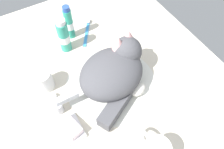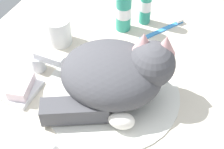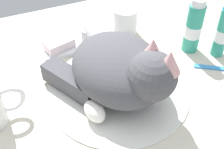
# 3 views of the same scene
# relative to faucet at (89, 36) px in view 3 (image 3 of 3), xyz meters

# --- Properties ---
(ground_plane) EXTENTS (1.10, 0.83, 0.03)m
(ground_plane) POSITION_rel_faucet_xyz_m (0.00, -0.19, -0.04)
(ground_plane) COLOR beige
(sink_basin) EXTENTS (0.32, 0.32, 0.01)m
(sink_basin) POSITION_rel_faucet_xyz_m (0.00, -0.19, -0.02)
(sink_basin) COLOR silver
(sink_basin) RESTS_ON ground_plane
(faucet) EXTENTS (0.13, 0.09, 0.06)m
(faucet) POSITION_rel_faucet_xyz_m (0.00, 0.00, 0.00)
(faucet) COLOR silver
(faucet) RESTS_ON ground_plane
(cat) EXTENTS (0.26, 0.27, 0.16)m
(cat) POSITION_rel_faucet_xyz_m (0.00, -0.20, 0.05)
(cat) COLOR #4C4C51
(cat) RESTS_ON sink_basin
(rinse_cup) EXTENTS (0.07, 0.07, 0.07)m
(rinse_cup) POSITION_rel_faucet_xyz_m (0.11, 0.01, 0.01)
(rinse_cup) COLOR white
(rinse_cup) RESTS_ON ground_plane
(soap_dish) EXTENTS (0.09, 0.06, 0.01)m
(soap_dish) POSITION_rel_faucet_xyz_m (-0.08, 0.00, -0.02)
(soap_dish) COLOR white
(soap_dish) RESTS_ON ground_plane
(soap_bar) EXTENTS (0.08, 0.06, 0.02)m
(soap_bar) POSITION_rel_faucet_xyz_m (-0.08, 0.00, -0.00)
(soap_bar) COLOR silver
(soap_bar) RESTS_ON soap_dish
(toothpaste_bottle) EXTENTS (0.04, 0.04, 0.15)m
(toothpaste_bottle) POSITION_rel_faucet_xyz_m (0.23, -0.12, 0.04)
(toothpaste_bottle) COLOR teal
(toothpaste_bottle) RESTS_ON ground_plane
(mouthwash_bottle) EXTENTS (0.03, 0.03, 0.15)m
(mouthwash_bottle) POSITION_rel_faucet_xyz_m (0.29, -0.16, 0.04)
(mouthwash_bottle) COLOR teal
(mouthwash_bottle) RESTS_ON ground_plane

